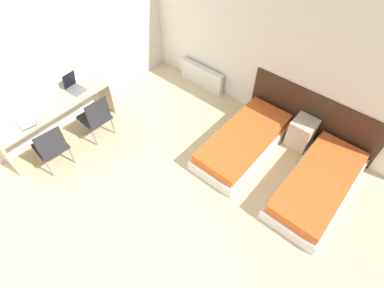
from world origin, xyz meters
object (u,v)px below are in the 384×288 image
(chair_near_notebook, at_px, (51,146))
(laptop, at_px, (74,86))
(chair_near_laptop, at_px, (96,116))
(bed_near_window, at_px, (244,141))
(bed_near_door, at_px, (318,185))
(nightstand, at_px, (302,132))

(chair_near_notebook, height_order, laptop, laptop)
(chair_near_laptop, distance_m, chair_near_notebook, 0.87)
(bed_near_window, bearing_deg, laptop, -153.34)
(bed_near_window, relative_size, chair_near_laptop, 2.17)
(bed_near_window, xyz_separation_m, chair_near_notebook, (-2.14, -2.29, 0.31))
(bed_near_door, distance_m, chair_near_notebook, 4.19)
(laptop, bearing_deg, chair_near_notebook, -63.66)
(chair_near_notebook, distance_m, laptop, 1.13)
(nightstand, height_order, chair_near_laptop, chair_near_laptop)
(bed_near_door, distance_m, laptop, 4.32)
(bed_near_door, xyz_separation_m, nightstand, (-0.68, 0.76, 0.08))
(bed_near_door, bearing_deg, nightstand, 131.82)
(nightstand, relative_size, chair_near_notebook, 0.59)
(laptop, bearing_deg, nightstand, 27.60)
(bed_near_door, height_order, nightstand, nightstand)
(chair_near_notebook, bearing_deg, nightstand, 54.03)
(bed_near_window, xyz_separation_m, laptop, (-2.69, -1.35, 0.63))
(nightstand, distance_m, chair_near_notebook, 4.16)
(bed_near_door, bearing_deg, chair_near_laptop, -158.03)
(bed_near_window, xyz_separation_m, nightstand, (0.68, 0.76, 0.08))
(bed_near_window, relative_size, chair_near_notebook, 2.17)
(bed_near_door, xyz_separation_m, laptop, (-4.06, -1.35, 0.63))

